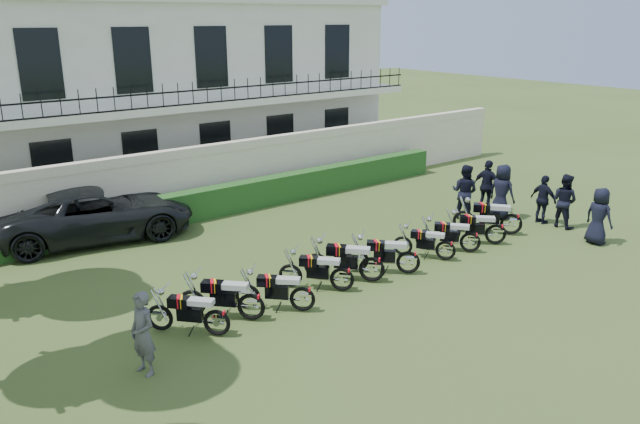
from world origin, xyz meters
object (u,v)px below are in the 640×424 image
object	(u,v)px
officer_0	(599,216)
motorcycle_5	(408,257)
motorcycle_3	(342,274)
officer_5	(487,186)
officer_3	(502,192)
motorcycle_7	(471,237)
motorcycle_2	(303,293)
inspector	(143,334)
motorcycle_9	(512,219)
suv	(96,214)
officer_1	(564,201)
motorcycle_8	(496,229)
motorcycle_0	(217,316)
motorcycle_4	(372,263)
officer_2	(543,200)
motorcycle_1	(251,300)
officer_4	(464,192)

from	to	relation	value
officer_0	motorcycle_5	bearing A→B (deg)	78.98
motorcycle_3	officer_5	bearing A→B (deg)	-27.68
officer_3	motorcycle_3	bearing A→B (deg)	93.91
motorcycle_5	motorcycle_7	size ratio (longest dim) A/B	0.98
officer_3	motorcycle_5	bearing A→B (deg)	99.17
motorcycle_3	officer_3	size ratio (longest dim) A/B	0.80
motorcycle_2	inspector	world-z (taller)	inspector
motorcycle_9	suv	xyz separation A→B (m)	(-10.25, 7.61, 0.27)
motorcycle_3	officer_1	distance (m)	8.86
motorcycle_8	officer_0	bearing A→B (deg)	-81.06
motorcycle_0	motorcycle_4	xyz separation A→B (m)	(4.51, 0.07, 0.06)
officer_2	motorcycle_1	bearing A→B (deg)	93.44
motorcycle_7	officer_5	bearing A→B (deg)	-7.54
motorcycle_2	motorcycle_9	bearing A→B (deg)	-43.54
motorcycle_3	suv	bearing A→B (deg)	72.75
motorcycle_2	suv	distance (m)	8.15
motorcycle_0	motorcycle_5	size ratio (longest dim) A/B	0.99
motorcycle_4	officer_5	xyz separation A→B (m)	(7.28, 2.07, 0.39)
motorcycle_9	officer_5	bearing A→B (deg)	16.81
motorcycle_9	officer_4	world-z (taller)	officer_4
motorcycle_8	officer_0	distance (m)	3.09
inspector	officer_0	world-z (taller)	officer_0
motorcycle_5	officer_0	size ratio (longest dim) A/B	0.86
motorcycle_8	officer_4	world-z (taller)	officer_4
motorcycle_1	motorcycle_8	bearing A→B (deg)	-45.87
motorcycle_3	inspector	size ratio (longest dim) A/B	0.90
motorcycle_5	inspector	xyz separation A→B (m)	(-7.39, -0.28, 0.33)
officer_4	officer_5	bearing A→B (deg)	-108.14
motorcycle_2	motorcycle_7	world-z (taller)	motorcycle_2
motorcycle_5	officer_4	distance (m)	5.48
motorcycle_8	officer_2	world-z (taller)	officer_2
officer_3	officer_4	size ratio (longest dim) A/B	1.00
motorcycle_8	officer_5	xyz separation A→B (m)	(2.50, 2.29, 0.42)
motorcycle_3	motorcycle_9	size ratio (longest dim) A/B	0.87
officer_0	officer_5	world-z (taller)	officer_5
officer_0	officer_4	xyz separation A→B (m)	(-1.20, 4.07, 0.06)
motorcycle_1	motorcycle_5	size ratio (longest dim) A/B	1.03
motorcycle_0	officer_1	size ratio (longest dim) A/B	0.83
officer_5	inspector	bearing A→B (deg)	91.34
officer_2	officer_3	bearing A→B (deg)	32.54
motorcycle_0	officer_4	distance (m)	10.81
officer_3	officer_4	distance (m)	1.24
motorcycle_8	officer_4	distance (m)	2.67
officer_3	inspector	bearing A→B (deg)	92.61
inspector	officer_2	bearing A→B (deg)	79.14
inspector	officer_2	xyz separation A→B (m)	(13.98, 0.62, -0.03)
motorcycle_1	officer_0	xyz separation A→B (m)	(10.83, -2.09, 0.36)
motorcycle_3	motorcycle_5	distance (m)	2.08
officer_0	inspector	bearing A→B (deg)	88.85
motorcycle_1	officer_1	world-z (taller)	officer_1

